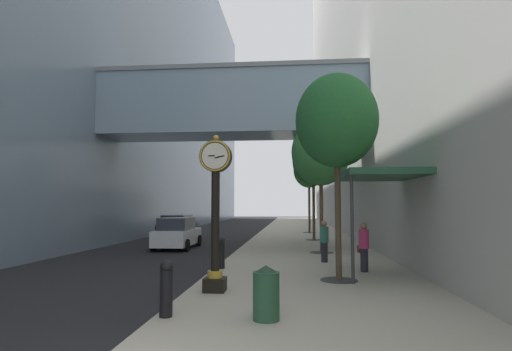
{
  "coord_description": "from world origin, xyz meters",
  "views": [
    {
      "loc": [
        2.79,
        -4.18,
        2.36
      ],
      "look_at": [
        1.02,
        15.32,
        3.8
      ],
      "focal_mm": 28.5,
      "sensor_mm": 36.0,
      "label": 1
    }
  ],
  "objects_px": {
    "pedestrian_walking": "(364,246)",
    "street_tree_mid_far": "(313,161)",
    "street_tree_mid_near": "(321,153)",
    "street_tree_near": "(337,121)",
    "car_white_mid": "(177,234)",
    "street_tree_far": "(309,170)",
    "bollard_nearest": "(166,287)",
    "pedestrian_by_clock": "(324,240)",
    "street_clock": "(215,205)",
    "bollard_third": "(221,252)",
    "trash_bin": "(266,292)",
    "car_black_near": "(178,227)"
  },
  "relations": [
    {
      "from": "pedestrian_walking",
      "to": "street_tree_mid_far",
      "type": "bearing_deg",
      "value": 94.68
    },
    {
      "from": "street_tree_mid_near",
      "to": "pedestrian_walking",
      "type": "bearing_deg",
      "value": -79.31
    },
    {
      "from": "street_tree_mid_far",
      "to": "street_tree_near",
      "type": "bearing_deg",
      "value": -90.0
    },
    {
      "from": "car_white_mid",
      "to": "street_tree_far",
      "type": "bearing_deg",
      "value": 56.82
    },
    {
      "from": "bollard_nearest",
      "to": "pedestrian_by_clock",
      "type": "height_order",
      "value": "pedestrian_by_clock"
    },
    {
      "from": "street_tree_far",
      "to": "car_white_mid",
      "type": "relative_size",
      "value": 1.55
    },
    {
      "from": "bollard_nearest",
      "to": "street_tree_near",
      "type": "relative_size",
      "value": 0.18
    },
    {
      "from": "street_clock",
      "to": "street_tree_mid_near",
      "type": "bearing_deg",
      "value": 69.35
    },
    {
      "from": "street_tree_mid_far",
      "to": "pedestrian_walking",
      "type": "xyz_separation_m",
      "value": [
        1.02,
        -12.51,
        -4.24
      ]
    },
    {
      "from": "pedestrian_walking",
      "to": "car_white_mid",
      "type": "xyz_separation_m",
      "value": [
        -8.68,
        7.88,
        -0.19
      ]
    },
    {
      "from": "bollard_third",
      "to": "trash_bin",
      "type": "relative_size",
      "value": 1.07
    },
    {
      "from": "trash_bin",
      "to": "pedestrian_by_clock",
      "type": "xyz_separation_m",
      "value": [
        1.75,
        8.23,
        0.32
      ]
    },
    {
      "from": "street_tree_mid_far",
      "to": "pedestrian_walking",
      "type": "distance_m",
      "value": 13.25
    },
    {
      "from": "bollard_nearest",
      "to": "street_tree_near",
      "type": "distance_m",
      "value": 7.14
    },
    {
      "from": "pedestrian_by_clock",
      "to": "street_tree_near",
      "type": "bearing_deg",
      "value": -88.19
    },
    {
      "from": "pedestrian_by_clock",
      "to": "car_white_mid",
      "type": "relative_size",
      "value": 0.38
    },
    {
      "from": "street_clock",
      "to": "car_black_near",
      "type": "relative_size",
      "value": 0.93
    },
    {
      "from": "pedestrian_by_clock",
      "to": "street_tree_far",
      "type": "bearing_deg",
      "value": 89.59
    },
    {
      "from": "bollard_third",
      "to": "pedestrian_by_clock",
      "type": "height_order",
      "value": "pedestrian_by_clock"
    },
    {
      "from": "street_clock",
      "to": "trash_bin",
      "type": "relative_size",
      "value": 3.89
    },
    {
      "from": "street_tree_near",
      "to": "street_tree_mid_far",
      "type": "relative_size",
      "value": 0.93
    },
    {
      "from": "street_clock",
      "to": "bollard_third",
      "type": "xyz_separation_m",
      "value": [
        -0.51,
        3.79,
        -1.64
      ]
    },
    {
      "from": "street_clock",
      "to": "trash_bin",
      "type": "bearing_deg",
      "value": -59.11
    },
    {
      "from": "street_tree_mid_near",
      "to": "street_tree_far",
      "type": "distance_m",
      "value": 14.19
    },
    {
      "from": "street_clock",
      "to": "pedestrian_walking",
      "type": "height_order",
      "value": "street_clock"
    },
    {
      "from": "pedestrian_by_clock",
      "to": "car_black_near",
      "type": "distance_m",
      "value": 15.39
    },
    {
      "from": "street_clock",
      "to": "car_black_near",
      "type": "distance_m",
      "value": 19.0
    },
    {
      "from": "trash_bin",
      "to": "pedestrian_walking",
      "type": "bearing_deg",
      "value": 64.31
    },
    {
      "from": "trash_bin",
      "to": "pedestrian_by_clock",
      "type": "height_order",
      "value": "pedestrian_by_clock"
    },
    {
      "from": "street_tree_mid_near",
      "to": "street_tree_mid_far",
      "type": "xyz_separation_m",
      "value": [
        0.0,
        7.09,
        0.37
      ]
    },
    {
      "from": "bollard_nearest",
      "to": "street_tree_mid_near",
      "type": "bearing_deg",
      "value": 71.17
    },
    {
      "from": "bollard_nearest",
      "to": "car_white_mid",
      "type": "height_order",
      "value": "car_white_mid"
    },
    {
      "from": "bollard_nearest",
      "to": "street_tree_near",
      "type": "xyz_separation_m",
      "value": [
        3.88,
        4.29,
        4.18
      ]
    },
    {
      "from": "street_tree_far",
      "to": "car_white_mid",
      "type": "height_order",
      "value": "street_tree_far"
    },
    {
      "from": "bollard_nearest",
      "to": "street_tree_mid_far",
      "type": "relative_size",
      "value": 0.17
    },
    {
      "from": "pedestrian_by_clock",
      "to": "car_black_near",
      "type": "height_order",
      "value": "pedestrian_by_clock"
    },
    {
      "from": "car_black_near",
      "to": "street_tree_mid_far",
      "type": "bearing_deg",
      "value": -11.18
    },
    {
      "from": "street_tree_mid_near",
      "to": "street_tree_far",
      "type": "relative_size",
      "value": 0.96
    },
    {
      "from": "street_tree_near",
      "to": "pedestrian_by_clock",
      "type": "bearing_deg",
      "value": 91.81
    },
    {
      "from": "street_tree_mid_near",
      "to": "pedestrian_by_clock",
      "type": "distance_m",
      "value": 5.03
    },
    {
      "from": "street_tree_far",
      "to": "pedestrian_walking",
      "type": "distance_m",
      "value": 20.08
    },
    {
      "from": "bollard_nearest",
      "to": "street_tree_far",
      "type": "xyz_separation_m",
      "value": [
        3.88,
        25.56,
        4.52
      ]
    },
    {
      "from": "pedestrian_walking",
      "to": "pedestrian_by_clock",
      "type": "relative_size",
      "value": 1.01
    },
    {
      "from": "bollard_third",
      "to": "street_tree_far",
      "type": "distance_m",
      "value": 20.22
    },
    {
      "from": "bollard_third",
      "to": "street_tree_mid_far",
      "type": "bearing_deg",
      "value": 72.39
    },
    {
      "from": "car_black_near",
      "to": "car_white_mid",
      "type": "distance_m",
      "value": 6.77
    },
    {
      "from": "street_tree_mid_far",
      "to": "street_tree_far",
      "type": "bearing_deg",
      "value": 90.0
    },
    {
      "from": "street_tree_mid_near",
      "to": "trash_bin",
      "type": "relative_size",
      "value": 6.05
    },
    {
      "from": "bollard_nearest",
      "to": "pedestrian_by_clock",
      "type": "bearing_deg",
      "value": 65.32
    },
    {
      "from": "bollard_third",
      "to": "pedestrian_by_clock",
      "type": "relative_size",
      "value": 0.69
    }
  ]
}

